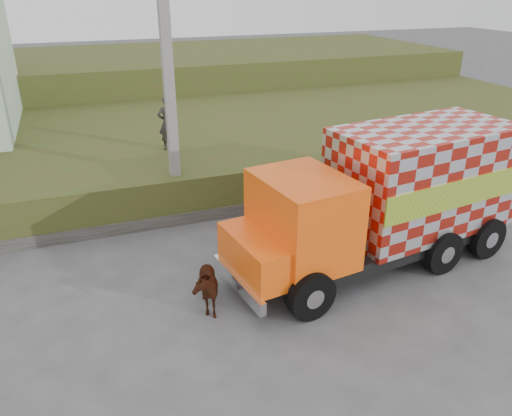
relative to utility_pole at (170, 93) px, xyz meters
name	(u,v)px	position (x,y,z in m)	size (l,w,h in m)	color
ground	(255,284)	(1.00, -4.60, -4.08)	(120.00, 120.00, 0.00)	#474749
embankment	(173,146)	(1.00, 5.40, -3.33)	(40.00, 12.00, 1.50)	#364E1A
embankment_far	(133,79)	(1.00, 17.40, -2.58)	(40.00, 12.00, 3.00)	#364E1A
retaining_strip	(149,221)	(-1.00, -0.40, -3.88)	(16.00, 0.50, 0.40)	#595651
utility_pole	(170,93)	(0.00, 0.00, 0.00)	(1.20, 0.30, 8.00)	gray
cargo_truck	(390,197)	(4.79, -4.64, -2.20)	(8.43, 3.79, 3.64)	black
cow	(203,285)	(-0.49, -5.11, -3.45)	(0.67, 1.47, 1.24)	black
pedestrian	(168,123)	(0.36, 2.65, -1.60)	(0.71, 0.47, 1.95)	#302D2A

